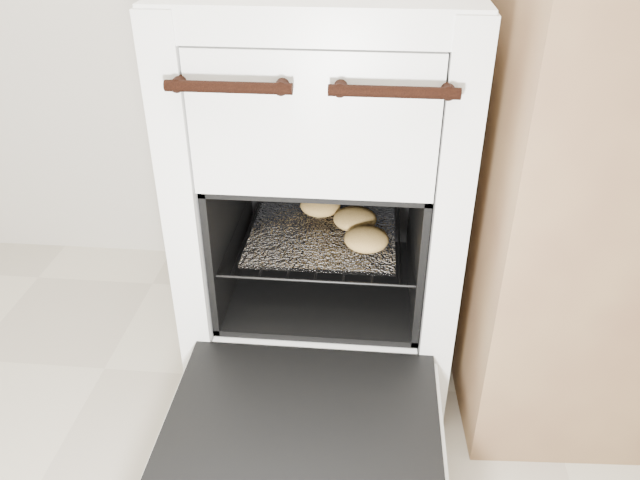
{
  "coord_description": "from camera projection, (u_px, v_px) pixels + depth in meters",
  "views": [
    {
      "loc": [
        0.27,
        0.0,
        1.0
      ],
      "look_at": [
        0.17,
        1.07,
        0.36
      ],
      "focal_mm": 35.0,
      "sensor_mm": 36.0,
      "label": 1
    }
  ],
  "objects": [
    {
      "name": "stove",
      "position": [
        326.0,
        191.0,
        1.34
      ],
      "size": [
        0.54,
        0.6,
        0.82
      ],
      "color": "white",
      "rests_on": "ground"
    },
    {
      "name": "foil_sheet",
      "position": [
        322.0,
        236.0,
        1.31
      ],
      "size": [
        0.3,
        0.27,
        0.01
      ],
      "primitive_type": "cube",
      "color": "white",
      "rests_on": "oven_rack"
    },
    {
      "name": "oven_rack",
      "position": [
        323.0,
        234.0,
        1.33
      ],
      "size": [
        0.39,
        0.37,
        0.01
      ],
      "color": "black",
      "rests_on": "stove"
    },
    {
      "name": "oven_door",
      "position": [
        303.0,
        425.0,
        1.07
      ],
      "size": [
        0.48,
        0.37,
        0.03
      ],
      "color": "black",
      "rests_on": "stove"
    },
    {
      "name": "baked_rolls",
      "position": [
        347.0,
        220.0,
        1.32
      ],
      "size": [
        0.22,
        0.25,
        0.04
      ],
      "color": "#D4AD54",
      "rests_on": "foil_sheet"
    }
  ]
}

